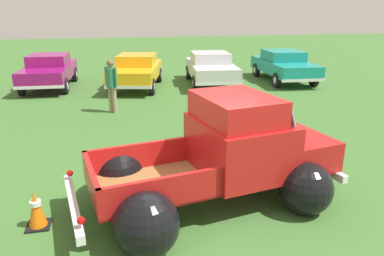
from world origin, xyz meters
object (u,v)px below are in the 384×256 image
at_px(show_car_0, 49,70).
at_px(lane_cone_0, 316,150).
at_px(show_car_2, 211,67).
at_px(lane_cone_1, 36,209).
at_px(show_car_1, 137,70).
at_px(show_car_3, 284,65).
at_px(spectator_0, 111,83).
at_px(vintage_pickup_truck, 226,160).

xyz_separation_m(show_car_0, lane_cone_0, (6.98, -9.99, -0.47)).
distance_m(show_car_0, show_car_2, 7.12).
bearing_deg(lane_cone_1, show_car_1, 76.96).
bearing_deg(show_car_2, show_car_3, 95.70).
relative_size(spectator_0, lane_cone_1, 2.78).
bearing_deg(spectator_0, vintage_pickup_truck, 63.42).
height_order(show_car_0, show_car_3, same).
relative_size(show_car_3, lane_cone_1, 7.27).
distance_m(show_car_0, lane_cone_0, 12.19).
height_order(show_car_1, lane_cone_0, show_car_1).
bearing_deg(lane_cone_1, show_car_3, 48.04).
bearing_deg(spectator_0, lane_cone_0, 86.47).
distance_m(vintage_pickup_truck, show_car_0, 11.95).
distance_m(show_car_3, lane_cone_1, 14.00).
xyz_separation_m(show_car_0, spectator_0, (2.61, -4.70, 0.22)).
xyz_separation_m(show_car_3, lane_cone_0, (-3.69, -9.12, -0.47)).
relative_size(show_car_1, show_car_3, 0.99).
height_order(vintage_pickup_truck, lane_cone_0, vintage_pickup_truck).
distance_m(show_car_2, lane_cone_0, 9.18).
bearing_deg(vintage_pickup_truck, show_car_2, 65.68).
relative_size(show_car_0, show_car_2, 0.97).
relative_size(show_car_3, spectator_0, 2.61).
height_order(show_car_1, show_car_3, same).
bearing_deg(show_car_3, spectator_0, -60.46).
xyz_separation_m(show_car_2, show_car_3, (3.59, -0.04, 0.00)).
xyz_separation_m(show_car_2, lane_cone_0, (-0.10, -9.16, -0.47)).
bearing_deg(show_car_1, lane_cone_0, 33.65).
bearing_deg(lane_cone_0, show_car_3, 67.96).
height_order(show_car_3, lane_cone_1, show_car_3).
bearing_deg(spectator_0, show_car_2, 177.86).
distance_m(show_car_1, spectator_0, 4.01).
relative_size(vintage_pickup_truck, spectator_0, 2.78).
bearing_deg(show_car_2, vintage_pickup_truck, -7.76).
xyz_separation_m(spectator_0, lane_cone_0, (4.37, -5.29, -0.69)).
xyz_separation_m(show_car_2, spectator_0, (-4.47, -3.88, 0.22)).
bearing_deg(lane_cone_0, show_car_1, 109.59).
bearing_deg(show_car_0, lane_cone_0, 38.19).
relative_size(show_car_0, show_car_1, 0.97).
distance_m(show_car_2, lane_cone_1, 11.94).
bearing_deg(lane_cone_0, lane_cone_1, -167.21).
xyz_separation_m(show_car_1, spectator_0, (-1.12, -3.84, 0.22)).
bearing_deg(vintage_pickup_truck, show_car_1, 84.13).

